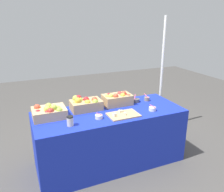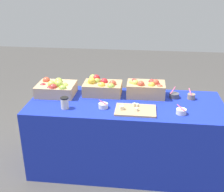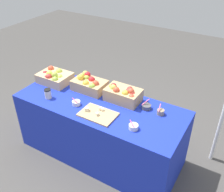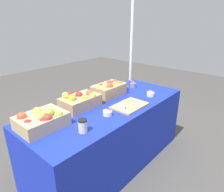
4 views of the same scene
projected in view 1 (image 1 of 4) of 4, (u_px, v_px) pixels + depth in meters
ground_plane at (110, 161)px, 3.15m from camera, size 10.00×10.00×0.00m
table at (110, 137)px, 3.03m from camera, size 1.90×0.76×0.74m
apple_crate_left at (49, 112)px, 2.71m from camera, size 0.39×0.30×0.18m
apple_crate_middle at (85, 104)px, 2.94m from camera, size 0.39×0.25×0.19m
apple_crate_right at (118, 99)px, 3.11m from camera, size 0.38×0.24×0.18m
cutting_board_front at (123, 115)px, 2.79m from camera, size 0.37×0.25×0.06m
sample_bowl_near at (152, 109)px, 2.93m from camera, size 0.09×0.09×0.09m
sample_bowl_mid at (136, 100)px, 3.23m from camera, size 0.10×0.10×0.10m
sample_bowl_far at (99, 117)px, 2.70m from camera, size 0.09×0.09×0.09m
sample_bowl_extra at (147, 99)px, 3.28m from camera, size 0.08×0.09×0.10m
coffee_cup at (70, 121)px, 2.51m from camera, size 0.07×0.07×0.11m
tent_pole at (162, 76)px, 3.82m from camera, size 0.04×0.04×1.91m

